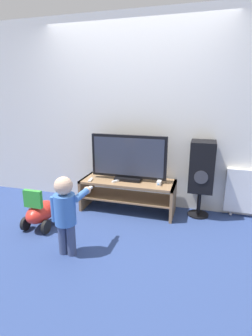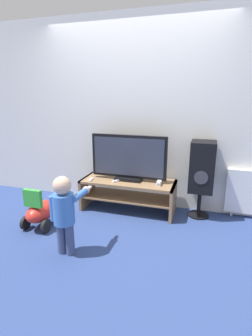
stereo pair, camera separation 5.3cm
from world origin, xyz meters
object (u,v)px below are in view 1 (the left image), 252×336
ride_on_toy (41,212)px  radiator (252,192)px  speaker_tower (202,168)px  game_console (159,182)px  remote_secondary (116,181)px  child (66,210)px  television (129,158)px  remote_primary (91,180)px

ride_on_toy → radiator: bearing=22.3°
speaker_tower → radiator: size_ratio=1.51×
game_console → remote_secondary: size_ratio=1.22×
child → ride_on_toy: bearing=145.1°
television → child: television is taller
child → ride_on_toy: (-0.58, 0.41, -0.29)m
television → remote_secondary: television is taller
television → speaker_tower: 0.96m
remote_primary → television: bearing=20.0°
ride_on_toy → game_console: bearing=29.2°
ride_on_toy → speaker_tower: bearing=25.6°
remote_primary → radiator: (2.09, 0.41, -0.10)m
television → ride_on_toy: (-0.88, -0.79, -0.54)m
television → child: size_ratio=1.25×
television → remote_primary: (-0.49, -0.18, -0.29)m
remote_primary → game_console: bearing=7.4°
remote_primary → speaker_tower: bearing=10.4°
remote_secondary → radiator: size_ratio=0.19×
remote_secondary → child: 1.09m
remote_secondary → ride_on_toy: ride_on_toy is taller
game_console → remote_primary: size_ratio=1.18×
radiator → ride_on_toy: bearing=-157.7°
remote_primary → child: bearing=-79.3°
remote_primary → remote_secondary: 0.35m
remote_primary → remote_secondary: (0.35, 0.05, 0.00)m
remote_primary → speaker_tower: 1.48m
child → speaker_tower: size_ratio=0.82×
remote_secondary → radiator: 1.78m
television → game_console: (0.44, -0.06, -0.28)m
child → radiator: child is taller
game_console → remote_secondary: game_console is taller
remote_secondary → radiator: bearing=11.4°
remote_secondary → child: child is taller
remote_secondary → radiator: radiator is taller
remote_primary → child: size_ratio=0.16×
game_console → speaker_tower: size_ratio=0.16×
speaker_tower → radiator: 0.74m
television → radiator: bearing=8.2°
television → game_console: size_ratio=6.57×
television → child: bearing=-103.8°
remote_secondary → child: bearing=-98.2°
remote_primary → radiator: bearing=11.0°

